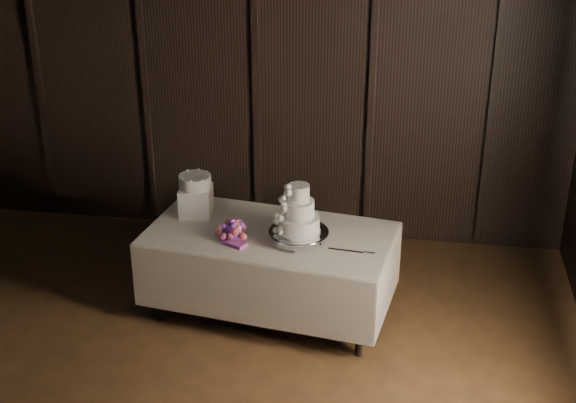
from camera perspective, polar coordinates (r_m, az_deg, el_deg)
The scene contains 8 objects.
room at distance 4.61m, azimuth -10.83°, elevation -4.53°, with size 6.08×7.08×3.08m.
display_table at distance 6.68m, azimuth -1.27°, elevation -4.85°, with size 2.12×1.31×0.76m.
cake_stand at distance 6.36m, azimuth 0.75°, elevation -2.49°, with size 0.48×0.48×0.09m, color silver.
wedding_cake at distance 6.26m, azimuth 0.48°, elevation -0.89°, with size 0.39×0.33×0.40m.
bouquet at distance 6.42m, azimuth -4.02°, elevation -2.06°, with size 0.30×0.40×0.19m, color #CB4C54, non-canonical shape.
box_pedestal at distance 6.81m, azimuth -6.56°, elevation 0.04°, with size 0.26×0.26×0.25m, color white.
small_cake at distance 6.74m, azimuth -6.63°, elevation 1.43°, with size 0.27×0.27×0.11m, color white.
cake_knife at distance 6.25m, azimuth 4.13°, elevation -3.50°, with size 0.37×0.02×0.01m, color silver.
Camera 1 is at (1.48, -3.75, 3.73)m, focal length 50.00 mm.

